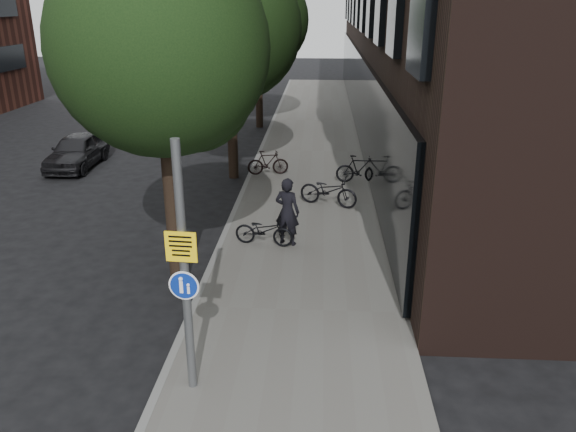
# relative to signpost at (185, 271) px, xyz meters

# --- Properties ---
(ground) EXTENTS (120.00, 120.00, 0.00)m
(ground) POSITION_rel_signpost_xyz_m (1.44, -0.76, -2.25)
(ground) COLOR black
(ground) RESTS_ON ground
(sidewalk) EXTENTS (4.50, 60.00, 0.12)m
(sidewalk) POSITION_rel_signpost_xyz_m (1.69, 9.24, -2.19)
(sidewalk) COLOR #5E5C57
(sidewalk) RESTS_ON ground
(curb_edge) EXTENTS (0.15, 60.00, 0.13)m
(curb_edge) POSITION_rel_signpost_xyz_m (-0.56, 9.24, -2.19)
(curb_edge) COLOR slate
(curb_edge) RESTS_ON ground
(street_tree_near) EXTENTS (4.40, 4.40, 7.50)m
(street_tree_near) POSITION_rel_signpost_xyz_m (-1.09, 3.88, 2.86)
(street_tree_near) COLOR black
(street_tree_near) RESTS_ON ground
(street_tree_mid) EXTENTS (5.00, 5.00, 7.80)m
(street_tree_mid) POSITION_rel_signpost_xyz_m (-1.09, 12.38, 2.86)
(street_tree_mid) COLOR black
(street_tree_mid) RESTS_ON ground
(street_tree_far) EXTENTS (5.00, 5.00, 7.80)m
(street_tree_far) POSITION_rel_signpost_xyz_m (-1.09, 21.38, 2.86)
(street_tree_far) COLOR black
(street_tree_far) RESTS_ON ground
(signpost) EXTENTS (0.49, 0.14, 4.22)m
(signpost) POSITION_rel_signpost_xyz_m (0.00, 0.00, 0.00)
(signpost) COLOR #595B5E
(signpost) RESTS_ON sidewalk
(pedestrian) EXTENTS (0.77, 0.62, 1.82)m
(pedestrian) POSITION_rel_signpost_xyz_m (1.22, 5.98, -1.22)
(pedestrian) COLOR black
(pedestrian) RESTS_ON sidewalk
(parked_bike_facade_near) EXTENTS (1.99, 1.30, 0.99)m
(parked_bike_facade_near) POSITION_rel_signpost_xyz_m (2.33, 9.03, -1.64)
(parked_bike_facade_near) COLOR black
(parked_bike_facade_near) RESTS_ON sidewalk
(parked_bike_facade_far) EXTENTS (1.66, 0.49, 0.99)m
(parked_bike_facade_far) POSITION_rel_signpost_xyz_m (3.44, 11.49, -1.63)
(parked_bike_facade_far) COLOR black
(parked_bike_facade_far) RESTS_ON sidewalk
(parked_bike_curb_near) EXTENTS (1.63, 0.81, 0.82)m
(parked_bike_curb_near) POSITION_rel_signpost_xyz_m (0.61, 5.87, -1.72)
(parked_bike_curb_near) COLOR black
(parked_bike_curb_near) RESTS_ON sidewalk
(parked_bike_curb_far) EXTENTS (1.56, 0.69, 0.91)m
(parked_bike_curb_far) POSITION_rel_signpost_xyz_m (0.12, 12.29, -1.68)
(parked_bike_curb_far) COLOR black
(parked_bike_curb_far) RESTS_ON sidewalk
(parked_car_near) EXTENTS (1.62, 3.88, 1.31)m
(parked_car_near) POSITION_rel_signpost_xyz_m (-7.52, 13.27, -1.59)
(parked_car_near) COLOR black
(parked_car_near) RESTS_ON ground
(parked_car_mid) EXTENTS (1.59, 3.48, 1.11)m
(parked_car_mid) POSITION_rel_signpost_xyz_m (-7.23, 18.48, -1.70)
(parked_car_mid) COLOR #532117
(parked_car_mid) RESTS_ON ground
(parked_car_far) EXTENTS (1.96, 4.35, 1.24)m
(parked_car_far) POSITION_rel_signpost_xyz_m (-8.68, 27.37, -1.63)
(parked_car_far) COLOR #1A1F2F
(parked_car_far) RESTS_ON ground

